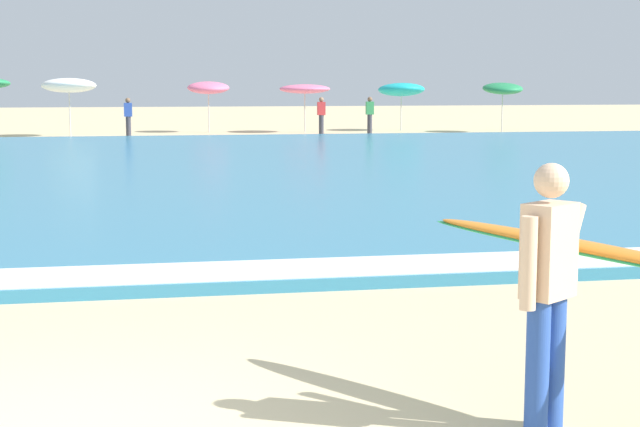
# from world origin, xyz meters

# --- Properties ---
(sea) EXTENTS (120.00, 28.00, 0.14)m
(sea) POSITION_xyz_m (0.00, 18.09, 0.07)
(sea) COLOR teal
(sea) RESTS_ON ground
(surf_foam) EXTENTS (120.00, 1.12, 0.01)m
(surf_foam) POSITION_xyz_m (0.00, 4.69, 0.15)
(surf_foam) COLOR white
(surf_foam) RESTS_ON sea
(surfer_with_board) EXTENTS (1.67, 2.23, 1.73)m
(surfer_with_board) POSITION_xyz_m (3.26, -0.11, 1.03)
(surfer_with_board) COLOR #284CA3
(surfer_with_board) RESTS_ON ground
(beach_umbrella_2) EXTENTS (2.17, 2.20, 2.42)m
(beach_umbrella_2) POSITION_xyz_m (-2.31, 34.46, 2.06)
(beach_umbrella_2) COLOR beige
(beach_umbrella_2) RESTS_ON ground
(beach_umbrella_3) EXTENTS (1.83, 1.87, 2.28)m
(beach_umbrella_3) POSITION_xyz_m (3.45, 36.75, 1.94)
(beach_umbrella_3) COLOR beige
(beach_umbrella_3) RESTS_ON ground
(beach_umbrella_4) EXTENTS (2.22, 2.22, 2.10)m
(beach_umbrella_4) POSITION_xyz_m (7.58, 35.91, 1.89)
(beach_umbrella_4) COLOR beige
(beach_umbrella_4) RESTS_ON ground
(beach_umbrella_5) EXTENTS (2.11, 2.14, 2.22)m
(beach_umbrella_5) POSITION_xyz_m (12.14, 36.66, 1.85)
(beach_umbrella_5) COLOR beige
(beach_umbrella_5) RESTS_ON ground
(beach_umbrella_6) EXTENTS (1.75, 1.79, 2.23)m
(beach_umbrella_6) POSITION_xyz_m (16.13, 34.47, 1.91)
(beach_umbrella_6) COLOR beige
(beach_umbrella_6) RESTS_ON ground
(beachgoer_near_row_left) EXTENTS (0.32, 0.20, 1.58)m
(beachgoer_near_row_left) POSITION_xyz_m (7.88, 33.56, 0.84)
(beachgoer_near_row_left) COLOR #383842
(beachgoer_near_row_left) RESTS_ON ground
(beachgoer_near_row_mid) EXTENTS (0.32, 0.20, 1.58)m
(beachgoer_near_row_mid) POSITION_xyz_m (10.02, 33.86, 0.84)
(beachgoer_near_row_mid) COLOR #383842
(beachgoer_near_row_mid) RESTS_ON ground
(beachgoer_near_row_right) EXTENTS (0.32, 0.20, 1.58)m
(beachgoer_near_row_right) POSITION_xyz_m (0.03, 33.21, 0.84)
(beachgoer_near_row_right) COLOR #383842
(beachgoer_near_row_right) RESTS_ON ground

